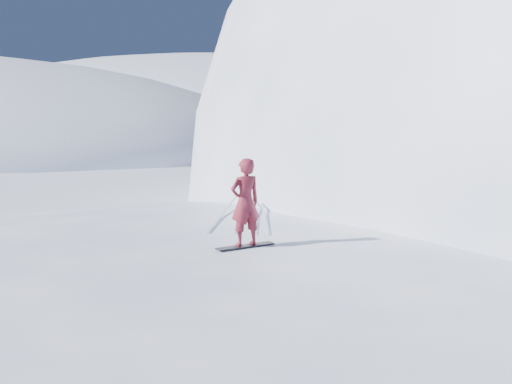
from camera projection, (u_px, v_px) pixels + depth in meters
ground at (183, 378)px, 11.64m from camera, size 400.00×400.00×0.00m
near_ridge at (264, 329)px, 14.29m from camera, size 36.00×28.00×4.80m
far_ridge_c at (193, 138)px, 126.93m from camera, size 140.00×90.00×36.00m
wind_bumps at (193, 336)px, 13.82m from camera, size 16.00×14.40×1.00m
snowboard at (245, 246)px, 12.78m from camera, size 1.18×1.16×0.02m
snowboarder at (245, 202)px, 12.64m from camera, size 0.84×0.83×1.96m
board_tracks at (245, 213)px, 17.03m from camera, size 2.59×5.93×0.04m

